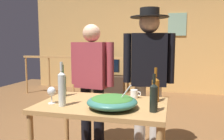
{
  "coord_description": "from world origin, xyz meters",
  "views": [
    {
      "loc": [
        0.76,
        -3.04,
        1.32
      ],
      "look_at": [
        0.16,
        -0.75,
        1.04
      ],
      "focal_mm": 36.81,
      "sensor_mm": 36.0,
      "label": 1
    }
  ],
  "objects_px": {
    "wine_bottle_clear": "(62,88)",
    "flat_screen_tv": "(108,65)",
    "stair_railing": "(106,71)",
    "wine_bottle_amber": "(155,89)",
    "wine_glass": "(52,92)",
    "person_standing_right": "(148,69)",
    "wine_bottle_dark": "(154,97)",
    "salad_bowl": "(112,101)",
    "person_standing_left": "(92,77)",
    "wine_bottle_green": "(63,84)",
    "framed_picture": "(177,24)",
    "mug_white": "(134,94)",
    "serving_table": "(103,112)",
    "tv_console": "(108,83)"
  },
  "relations": [
    {
      "from": "mug_white",
      "to": "framed_picture",
      "type": "bearing_deg",
      "value": 83.67
    },
    {
      "from": "wine_glass",
      "to": "wine_bottle_dark",
      "type": "bearing_deg",
      "value": -0.94
    },
    {
      "from": "person_standing_left",
      "to": "serving_table",
      "type": "bearing_deg",
      "value": 125.12
    },
    {
      "from": "serving_table",
      "to": "stair_railing",
      "type": "bearing_deg",
      "value": 105.65
    },
    {
      "from": "salad_bowl",
      "to": "tv_console",
      "type": "bearing_deg",
      "value": 106.23
    },
    {
      "from": "mug_white",
      "to": "person_standing_right",
      "type": "distance_m",
      "value": 0.47
    },
    {
      "from": "mug_white",
      "to": "person_standing_left",
      "type": "distance_m",
      "value": 0.72
    },
    {
      "from": "serving_table",
      "to": "salad_bowl",
      "type": "height_order",
      "value": "salad_bowl"
    },
    {
      "from": "flat_screen_tv",
      "to": "salad_bowl",
      "type": "relative_size",
      "value": 1.47
    },
    {
      "from": "wine_glass",
      "to": "wine_bottle_amber",
      "type": "relative_size",
      "value": 0.48
    },
    {
      "from": "wine_bottle_amber",
      "to": "stair_railing",
      "type": "bearing_deg",
      "value": 114.13
    },
    {
      "from": "salad_bowl",
      "to": "person_standing_left",
      "type": "relative_size",
      "value": 0.28
    },
    {
      "from": "person_standing_left",
      "to": "framed_picture",
      "type": "bearing_deg",
      "value": -98.1
    },
    {
      "from": "stair_railing",
      "to": "flat_screen_tv",
      "type": "height_order",
      "value": "stair_railing"
    },
    {
      "from": "wine_bottle_clear",
      "to": "wine_bottle_amber",
      "type": "bearing_deg",
      "value": 24.43
    },
    {
      "from": "serving_table",
      "to": "wine_bottle_green",
      "type": "distance_m",
      "value": 0.54
    },
    {
      "from": "flat_screen_tv",
      "to": "salad_bowl",
      "type": "xyz_separation_m",
      "value": [
        1.19,
        -4.06,
        0.12
      ]
    },
    {
      "from": "framed_picture",
      "to": "wine_bottle_green",
      "type": "bearing_deg",
      "value": -105.88
    },
    {
      "from": "stair_railing",
      "to": "wine_bottle_green",
      "type": "relative_size",
      "value": 10.45
    },
    {
      "from": "wine_bottle_amber",
      "to": "wine_glass",
      "type": "bearing_deg",
      "value": -161.15
    },
    {
      "from": "wine_bottle_amber",
      "to": "wine_bottle_dark",
      "type": "xyz_separation_m",
      "value": [
        0.01,
        -0.32,
        -0.0
      ]
    },
    {
      "from": "serving_table",
      "to": "salad_bowl",
      "type": "relative_size",
      "value": 2.68
    },
    {
      "from": "wine_bottle_amber",
      "to": "wine_bottle_dark",
      "type": "bearing_deg",
      "value": -88.04
    },
    {
      "from": "wine_bottle_dark",
      "to": "salad_bowl",
      "type": "bearing_deg",
      "value": 177.73
    },
    {
      "from": "framed_picture",
      "to": "person_standing_left",
      "type": "relative_size",
      "value": 0.37
    },
    {
      "from": "stair_railing",
      "to": "serving_table",
      "type": "xyz_separation_m",
      "value": [
        0.9,
        -3.21,
        0.02
      ]
    },
    {
      "from": "framed_picture",
      "to": "person_standing_left",
      "type": "xyz_separation_m",
      "value": [
        -1.03,
        -3.58,
        -0.88
      ]
    },
    {
      "from": "tv_console",
      "to": "wine_bottle_amber",
      "type": "distance_m",
      "value": 4.14
    },
    {
      "from": "salad_bowl",
      "to": "wine_bottle_clear",
      "type": "xyz_separation_m",
      "value": [
        -0.44,
        -0.04,
        0.1
      ]
    },
    {
      "from": "wine_glass",
      "to": "wine_bottle_dark",
      "type": "height_order",
      "value": "wine_bottle_dark"
    },
    {
      "from": "wine_bottle_clear",
      "to": "flat_screen_tv",
      "type": "bearing_deg",
      "value": 100.38
    },
    {
      "from": "wine_glass",
      "to": "person_standing_right",
      "type": "xyz_separation_m",
      "value": [
        0.78,
        0.8,
        0.14
      ]
    },
    {
      "from": "tv_console",
      "to": "wine_bottle_dark",
      "type": "distance_m",
      "value": 4.44
    },
    {
      "from": "framed_picture",
      "to": "mug_white",
      "type": "height_order",
      "value": "framed_picture"
    },
    {
      "from": "person_standing_left",
      "to": "flat_screen_tv",
      "type": "bearing_deg",
      "value": -69.48
    },
    {
      "from": "wine_bottle_green",
      "to": "wine_glass",
      "type": "bearing_deg",
      "value": -83.25
    },
    {
      "from": "framed_picture",
      "to": "mug_white",
      "type": "xyz_separation_m",
      "value": [
        -0.44,
        -3.98,
        -0.97
      ]
    },
    {
      "from": "wine_bottle_green",
      "to": "person_standing_left",
      "type": "xyz_separation_m",
      "value": [
        0.13,
        0.52,
        0.0
      ]
    },
    {
      "from": "wine_bottle_dark",
      "to": "wine_bottle_green",
      "type": "height_order",
      "value": "wine_bottle_green"
    },
    {
      "from": "stair_railing",
      "to": "flat_screen_tv",
      "type": "xyz_separation_m",
      "value": [
        -0.17,
        0.72,
        0.05
      ]
    },
    {
      "from": "wine_glass",
      "to": "stair_railing",
      "type": "bearing_deg",
      "value": 97.81
    },
    {
      "from": "serving_table",
      "to": "person_standing_left",
      "type": "relative_size",
      "value": 0.74
    },
    {
      "from": "salad_bowl",
      "to": "person_standing_right",
      "type": "xyz_separation_m",
      "value": [
        0.22,
        0.8,
        0.19
      ]
    },
    {
      "from": "serving_table",
      "to": "person_standing_right",
      "type": "bearing_deg",
      "value": 62.89
    },
    {
      "from": "flat_screen_tv",
      "to": "wine_bottle_amber",
      "type": "xyz_separation_m",
      "value": [
        1.53,
        -3.75,
        0.18
      ]
    },
    {
      "from": "tv_console",
      "to": "stair_railing",
      "type": "bearing_deg",
      "value": -77.48
    },
    {
      "from": "flat_screen_tv",
      "to": "wine_bottle_clear",
      "type": "relative_size",
      "value": 1.62
    },
    {
      "from": "stair_railing",
      "to": "person_standing_left",
      "type": "bearing_deg",
      "value": -77.65
    },
    {
      "from": "framed_picture",
      "to": "wine_bottle_dark",
      "type": "distance_m",
      "value": 4.49
    },
    {
      "from": "stair_railing",
      "to": "wine_bottle_amber",
      "type": "relative_size",
      "value": 10.61
    }
  ]
}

